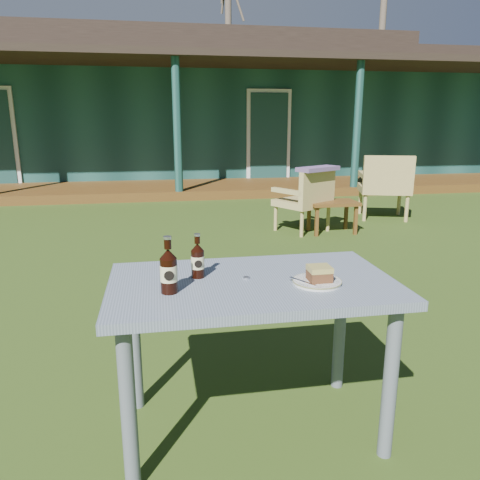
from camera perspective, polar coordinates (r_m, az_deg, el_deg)
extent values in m
plane|color=#334916|center=(3.72, -3.54, -7.34)|extent=(80.00, 80.00, 0.00)
cube|color=#19423C|center=(12.94, -8.66, 13.94)|extent=(15.00, 6.00, 2.60)
cube|color=black|center=(13.01, -8.91, 20.34)|extent=(15.80, 6.80, 0.30)
cube|color=black|center=(13.06, -8.98, 22.08)|extent=(12.00, 3.50, 0.60)
cube|color=#573715|center=(9.13, -7.64, 6.15)|extent=(15.00, 1.80, 0.16)
cube|color=black|center=(9.10, -8.17, 21.07)|extent=(15.40, 2.00, 0.12)
cylinder|color=#19423C|center=(8.24, -7.65, 13.26)|extent=(0.14, 0.14, 2.45)
cylinder|color=#19423C|center=(9.00, 14.08, 13.05)|extent=(0.14, 0.14, 2.45)
cube|color=white|center=(10.20, 3.50, 12.30)|extent=(0.95, 0.06, 2.00)
cube|color=#193D38|center=(10.17, 3.54, 12.29)|extent=(0.80, 0.04, 1.85)
cylinder|color=brown|center=(22.45, -1.42, 23.08)|extent=(0.28, 0.28, 9.50)
cylinder|color=brown|center=(23.07, 16.99, 24.16)|extent=(0.28, 0.28, 11.00)
cube|color=slate|center=(1.99, 1.52, -5.47)|extent=(1.20, 0.70, 0.04)
cylinder|color=slate|center=(1.88, -13.44, -19.48)|extent=(0.06, 0.06, 0.68)
cylinder|color=slate|center=(2.08, 17.83, -16.25)|extent=(0.06, 0.06, 0.68)
cylinder|color=slate|center=(2.35, -12.75, -12.16)|extent=(0.06, 0.06, 0.68)
cylinder|color=slate|center=(2.51, 12.08, -10.31)|extent=(0.06, 0.06, 0.68)
cylinder|color=silver|center=(1.97, 9.36, -5.05)|extent=(0.20, 0.20, 0.01)
cylinder|color=olive|center=(1.97, 9.37, -4.91)|extent=(0.20, 0.20, 0.00)
cube|color=#522F1A|center=(1.96, 9.64, -4.33)|extent=(0.09, 0.08, 0.04)
cube|color=#A99B4B|center=(1.95, 9.68, -3.47)|extent=(0.09, 0.09, 0.02)
cube|color=silver|center=(1.94, 7.65, -5.03)|extent=(0.08, 0.13, 0.00)
cylinder|color=black|center=(2.01, -5.17, -2.94)|extent=(0.06, 0.06, 0.12)
cone|color=black|center=(1.99, -5.22, -0.87)|extent=(0.06, 0.06, 0.03)
cylinder|color=black|center=(1.98, -5.24, 0.04)|extent=(0.02, 0.02, 0.03)
cylinder|color=silver|center=(1.98, -5.25, 0.63)|extent=(0.03, 0.03, 0.01)
cylinder|color=beige|center=(2.01, -5.18, -2.70)|extent=(0.06, 0.06, 0.05)
cylinder|color=black|center=(1.98, -5.10, -2.94)|extent=(0.03, 0.00, 0.03)
cylinder|color=black|center=(1.85, -8.66, -4.31)|extent=(0.07, 0.07, 0.14)
cone|color=black|center=(1.82, -8.77, -1.65)|extent=(0.07, 0.07, 0.04)
cylinder|color=black|center=(1.81, -8.82, -0.47)|extent=(0.03, 0.03, 0.04)
cylinder|color=silver|center=(1.80, -8.85, 0.28)|extent=(0.03, 0.03, 0.01)
cylinder|color=beige|center=(1.84, -8.68, -4.00)|extent=(0.07, 0.07, 0.06)
cylinder|color=black|center=(1.81, -8.65, -4.33)|extent=(0.04, 0.00, 0.04)
cylinder|color=silver|center=(2.00, 0.78, -4.63)|extent=(0.03, 0.03, 0.01)
cube|color=tan|center=(5.97, 7.61, 4.52)|extent=(0.77, 0.76, 0.08)
cube|color=tan|center=(5.78, 9.40, 6.45)|extent=(0.54, 0.35, 0.38)
cube|color=tan|center=(6.15, 9.17, 6.33)|extent=(0.31, 0.47, 0.05)
cube|color=tan|center=(5.77, 5.78, 5.92)|extent=(0.31, 0.47, 0.05)
cylinder|color=tan|center=(6.33, 7.54, 3.24)|extent=(0.05, 0.05, 0.32)
cylinder|color=tan|center=(5.99, 4.36, 2.68)|extent=(0.05, 0.05, 0.32)
cylinder|color=tan|center=(6.04, 10.69, 2.57)|extent=(0.05, 0.05, 0.32)
cylinder|color=tan|center=(5.68, 7.54, 1.95)|extent=(0.05, 0.05, 0.32)
cube|color=tan|center=(7.04, 17.12, 5.98)|extent=(0.83, 0.80, 0.09)
cube|color=tan|center=(6.74, 17.67, 7.89)|extent=(0.67, 0.28, 0.44)
cube|color=tan|center=(7.09, 19.61, 7.43)|extent=(0.24, 0.58, 0.06)
cube|color=tan|center=(6.99, 14.77, 7.70)|extent=(0.24, 0.58, 0.06)
cylinder|color=tan|center=(7.38, 18.82, 4.38)|extent=(0.05, 0.05, 0.37)
cylinder|color=tan|center=(7.29, 14.44, 4.57)|extent=(0.05, 0.05, 0.37)
cylinder|color=tan|center=(6.87, 19.66, 3.62)|extent=(0.05, 0.05, 0.37)
cylinder|color=tan|center=(6.77, 14.97, 3.82)|extent=(0.05, 0.05, 0.37)
cube|color=slate|center=(5.76, 9.49, 8.56)|extent=(0.60, 0.47, 0.05)
cube|color=#573715|center=(5.92, 11.22, 4.47)|extent=(0.60, 0.40, 0.04)
cube|color=#573715|center=(5.74, 9.33, 2.20)|extent=(0.04, 0.04, 0.36)
cube|color=#573715|center=(5.92, 13.91, 2.34)|extent=(0.04, 0.04, 0.36)
cube|color=#573715|center=(6.02, 8.40, 2.80)|extent=(0.04, 0.04, 0.36)
cube|color=#573715|center=(6.19, 12.80, 2.92)|extent=(0.04, 0.04, 0.36)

